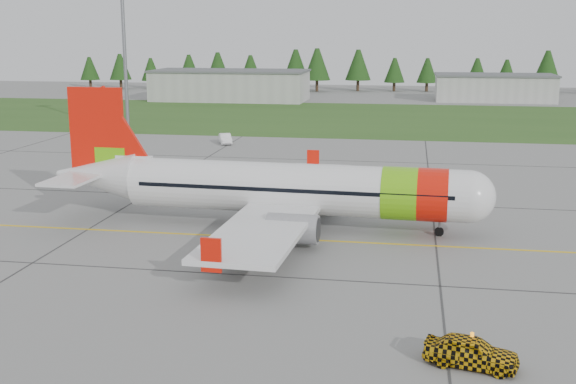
# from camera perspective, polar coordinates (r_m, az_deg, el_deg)

# --- Properties ---
(ground) EXTENTS (320.00, 320.00, 0.00)m
(ground) POSITION_cam_1_polar(r_m,az_deg,el_deg) (42.88, -1.62, -6.69)
(ground) COLOR gray
(ground) RESTS_ON ground
(aircraft) EXTENTS (33.25, 30.60, 10.07)m
(aircraft) POSITION_cam_1_polar(r_m,az_deg,el_deg) (52.81, -0.31, 0.27)
(aircraft) COLOR silver
(aircraft) RESTS_ON ground
(follow_me_car) EXTENTS (1.71, 1.89, 4.03)m
(follow_me_car) POSITION_cam_1_polar(r_m,az_deg,el_deg) (32.17, 14.40, -9.96)
(follow_me_car) COLOR yellow
(follow_me_car) RESTS_ON ground
(service_van) EXTENTS (1.76, 1.72, 3.97)m
(service_van) POSITION_cam_1_polar(r_m,az_deg,el_deg) (93.76, -4.99, 5.03)
(service_van) COLOR white
(service_van) RESTS_ON ground
(grass_strip) EXTENTS (320.00, 50.00, 0.03)m
(grass_strip) POSITION_cam_1_polar(r_m,az_deg,el_deg) (122.78, 5.93, 5.84)
(grass_strip) COLOR #30561E
(grass_strip) RESTS_ON ground
(taxi_guideline) EXTENTS (120.00, 0.25, 0.02)m
(taxi_guideline) POSITION_cam_1_polar(r_m,az_deg,el_deg) (50.38, 0.17, -3.73)
(taxi_guideline) COLOR gold
(taxi_guideline) RESTS_ON ground
(hangar_west) EXTENTS (32.00, 14.00, 6.00)m
(hangar_west) POSITION_cam_1_polar(r_m,az_deg,el_deg) (154.85, -4.57, 8.34)
(hangar_west) COLOR #A8A8A3
(hangar_west) RESTS_ON ground
(hangar_east) EXTENTS (24.00, 12.00, 5.20)m
(hangar_east) POSITION_cam_1_polar(r_m,az_deg,el_deg) (159.03, 15.97, 7.87)
(hangar_east) COLOR #A8A8A3
(hangar_east) RESTS_ON ground
(floodlight_mast) EXTENTS (0.50, 0.50, 20.00)m
(floodlight_mast) POSITION_cam_1_polar(r_m,az_deg,el_deg) (105.66, -12.75, 9.97)
(floodlight_mast) COLOR slate
(floodlight_mast) RESTS_ON ground
(treeline) EXTENTS (160.00, 8.00, 10.00)m
(treeline) POSITION_cam_1_polar(r_m,az_deg,el_deg) (178.12, 7.22, 9.47)
(treeline) COLOR #1C3F14
(treeline) RESTS_ON ground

